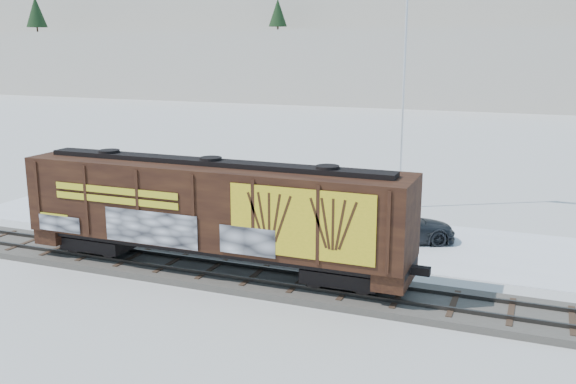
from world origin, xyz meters
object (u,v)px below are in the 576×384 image
at_px(hopper_railcar, 212,208).
at_px(car_dark, 400,226).
at_px(car_silver, 218,205).
at_px(car_white, 278,223).
at_px(flagpole, 404,123).

distance_m(hopper_railcar, car_dark, 10.10).
relative_size(hopper_railcar, car_dark, 3.08).
relative_size(hopper_railcar, car_silver, 3.32).
height_order(car_white, car_dark, car_white).
bearing_deg(car_dark, car_white, 82.99).
bearing_deg(hopper_railcar, car_dark, 50.77).
xyz_separation_m(flagpole, car_dark, (1.39, -6.84, -4.27)).
height_order(hopper_railcar, car_dark, hopper_railcar).
bearing_deg(car_dark, car_silver, 64.86).
bearing_deg(flagpole, hopper_railcar, -108.50).
relative_size(flagpole, car_silver, 2.67).
bearing_deg(car_white, hopper_railcar, -177.38).
relative_size(hopper_railcar, car_white, 3.33).
distance_m(car_silver, car_dark, 10.17).
height_order(hopper_railcar, car_white, hopper_railcar).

